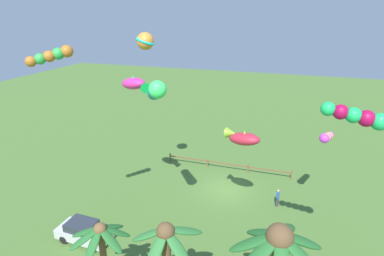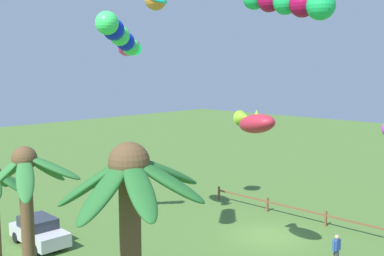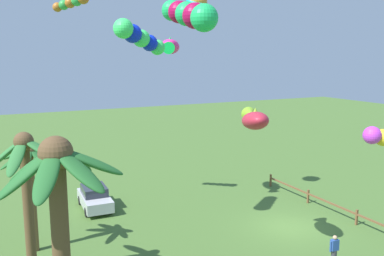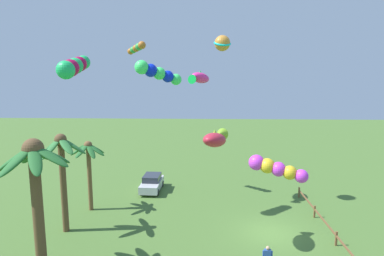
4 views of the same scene
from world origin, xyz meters
The scene contains 12 objects.
ground_plane centered at (0.00, 0.00, 0.00)m, with size 120.00×120.00×0.00m, color #476B2D.
palm_tree_0 centered at (3.57, 13.81, 4.36)m, with size 3.11×2.98×5.71m.
rail_fence centered at (0.62, -3.89, 0.61)m, with size 12.81×0.12×0.95m.
parked_car_0 centered at (8.26, 9.56, 0.75)m, with size 3.96×1.86×1.51m.
spectator_0 centered at (-4.65, 1.10, 0.81)m, with size 0.26×0.55×1.59m.
kite_tube_0 centered at (2.85, 8.12, 11.02)m, with size 2.27×3.28×1.82m.
kite_tube_1 centered at (7.73, 10.56, 13.18)m, with size 1.94×1.90×1.05m.
kite_fish_2 centered at (-1.79, 3.93, 7.00)m, with size 2.97×2.07×1.27m.
kite_tube_3 centered at (-7.58, 1.51, 6.85)m, with size 1.22×2.47×1.07m.
kite_tube_4 centered at (-7.42, 10.23, 11.22)m, with size 2.77×0.75×1.07m.
kite_fish_5 centered at (5.86, 5.06, 10.61)m, with size 2.81×2.13×1.21m.
kite_ball_6 centered at (5.75, 3.22, 13.38)m, with size 1.64×1.66×1.27m.
Camera 1 is at (-4.51, 24.20, 15.39)m, focal length 28.77 mm.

